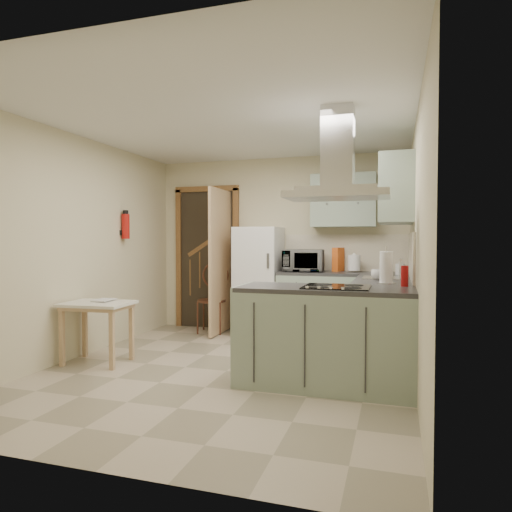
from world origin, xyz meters
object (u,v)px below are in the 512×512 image
(fridge, at_px, (259,281))
(drop_leaf_table, at_px, (98,333))
(peninsula, at_px, (325,337))
(extractor_hood, at_px, (337,195))
(bentwood_chair, at_px, (212,301))
(microwave, at_px, (303,261))

(fridge, distance_m, drop_leaf_table, 2.32)
(peninsula, height_order, extractor_hood, extractor_hood)
(fridge, xyz_separation_m, bentwood_chair, (-0.69, -0.05, -0.30))
(peninsula, height_order, bentwood_chair, bentwood_chair)
(fridge, distance_m, extractor_hood, 2.57)
(drop_leaf_table, distance_m, microwave, 2.75)
(bentwood_chair, bearing_deg, fridge, -4.61)
(fridge, bearing_deg, extractor_hood, -56.21)
(fridge, height_order, bentwood_chair, fridge)
(peninsula, bearing_deg, extractor_hood, 0.00)
(peninsula, distance_m, bentwood_chair, 2.72)
(drop_leaf_table, distance_m, bentwood_chair, 1.96)
(extractor_hood, bearing_deg, bentwood_chair, 136.27)
(fridge, xyz_separation_m, microwave, (0.63, -0.03, 0.30))
(peninsula, relative_size, bentwood_chair, 1.70)
(fridge, relative_size, extractor_hood, 1.67)
(fridge, bearing_deg, bentwood_chair, -175.95)
(fridge, xyz_separation_m, drop_leaf_table, (-1.23, -1.93, -0.42))
(drop_leaf_table, bearing_deg, fridge, 53.48)
(peninsula, xyz_separation_m, microwave, (-0.59, 1.95, 0.60))
(drop_leaf_table, height_order, microwave, microwave)
(microwave, bearing_deg, drop_leaf_table, -138.39)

